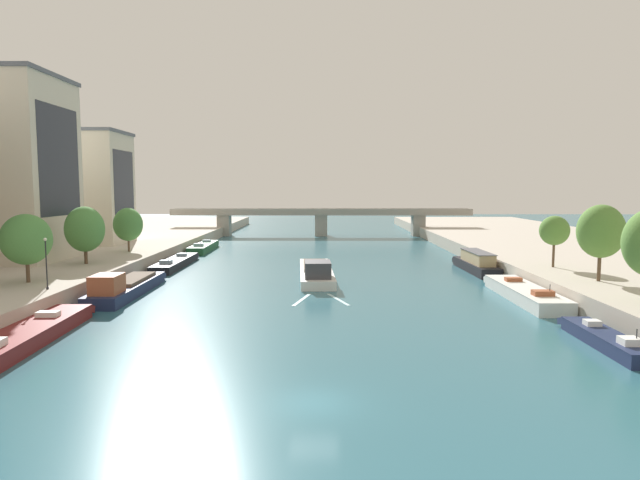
% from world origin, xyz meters
% --- Properties ---
extents(ground_plane, '(400.00, 400.00, 0.00)m').
position_xyz_m(ground_plane, '(0.00, 0.00, 0.00)').
color(ground_plane, '#2D6070').
extents(quay_left, '(36.00, 170.00, 2.11)m').
position_xyz_m(quay_left, '(-40.44, 55.00, 1.06)').
color(quay_left, '#B7AD9E').
rests_on(quay_left, ground).
extents(quay_right, '(36.00, 170.00, 2.11)m').
position_xyz_m(quay_right, '(40.44, 55.00, 1.06)').
color(quay_right, '#B7AD9E').
rests_on(quay_right, ground).
extents(barge_midriver, '(4.74, 20.06, 2.85)m').
position_xyz_m(barge_midriver, '(-0.39, 38.99, 0.85)').
color(barge_midriver, silver).
rests_on(barge_midriver, ground).
extents(wake_behind_barge, '(5.59, 6.02, 0.03)m').
position_xyz_m(wake_behind_barge, '(0.14, 25.99, 0.01)').
color(wake_behind_barge, '#A0CCD6').
rests_on(wake_behind_barge, ground).
extents(moored_boat_left_downstream, '(3.97, 17.06, 2.25)m').
position_xyz_m(moored_boat_left_downstream, '(-20.81, 10.78, 0.60)').
color(moored_boat_left_downstream, maroon).
rests_on(moored_boat_left_downstream, ground).
extents(moored_boat_left_far, '(3.56, 16.91, 2.95)m').
position_xyz_m(moored_boat_left_far, '(-20.01, 28.09, 0.90)').
color(moored_boat_left_far, '#1E284C').
rests_on(moored_boat_left_far, ground).
extents(moored_boat_left_midway, '(2.86, 16.82, 2.16)m').
position_xyz_m(moored_boat_left_midway, '(-20.39, 48.75, 0.55)').
color(moored_boat_left_midway, black).
rests_on(moored_boat_left_midway, ground).
extents(moored_boat_left_near, '(3.17, 15.18, 2.35)m').
position_xyz_m(moored_boat_left_near, '(-20.67, 68.04, 0.65)').
color(moored_boat_left_near, '#235633').
rests_on(moored_boat_left_near, ground).
extents(moored_boat_right_upstream, '(2.21, 10.88, 2.09)m').
position_xyz_m(moored_boat_right_upstream, '(20.33, 10.19, 0.53)').
color(moored_boat_right_upstream, '#1E284C').
rests_on(moored_boat_right_upstream, ground).
extents(moored_boat_right_far, '(3.47, 16.25, 2.39)m').
position_xyz_m(moored_boat_right_far, '(20.54, 26.29, 0.67)').
color(moored_boat_right_far, silver).
rests_on(moored_boat_right_far, ground).
extents(moored_boat_right_second, '(3.01, 14.00, 2.77)m').
position_xyz_m(moored_boat_right_second, '(20.79, 44.31, 1.16)').
color(moored_boat_right_second, black).
rests_on(moored_boat_right_second, ground).
extents(tree_left_end_of_row, '(4.62, 4.62, 6.53)m').
position_xyz_m(tree_left_end_of_row, '(-27.70, 23.80, 6.23)').
color(tree_left_end_of_row, brown).
rests_on(tree_left_end_of_row, quay_left).
extents(tree_left_past_mid, '(4.52, 4.52, 6.81)m').
position_xyz_m(tree_left_past_mid, '(-27.68, 36.46, 6.23)').
color(tree_left_past_mid, brown).
rests_on(tree_left_past_mid, quay_left).
extents(tree_left_third, '(4.04, 4.04, 6.16)m').
position_xyz_m(tree_left_third, '(-27.02, 48.89, 5.94)').
color(tree_left_third, brown).
rests_on(tree_left_third, quay_left).
extents(tree_right_by_lamp, '(4.38, 4.38, 7.41)m').
position_xyz_m(tree_right_by_lamp, '(27.12, 24.82, 6.94)').
color(tree_right_by_lamp, brown).
rests_on(tree_right_by_lamp, quay_right).
extents(tree_right_end_of_row, '(3.29, 3.29, 5.84)m').
position_xyz_m(tree_right_end_of_row, '(26.64, 34.11, 6.27)').
color(tree_right_end_of_row, brown).
rests_on(tree_right_end_of_row, quay_right).
extents(lamppost_left_bank, '(0.28, 0.28, 4.60)m').
position_xyz_m(lamppost_left_bank, '(-24.08, 20.28, 4.64)').
color(lamppost_left_bank, black).
rests_on(lamppost_left_bank, quay_left).
extents(building_left_middle, '(14.28, 13.12, 22.75)m').
position_xyz_m(building_left_middle, '(-38.86, 39.85, 13.50)').
color(building_left_middle, beige).
rests_on(building_left_middle, quay_left).
extents(building_left_tall, '(14.93, 11.01, 18.03)m').
position_xyz_m(building_left_tall, '(-38.86, 60.43, 11.14)').
color(building_left_tall, beige).
rests_on(building_left_tall, quay_left).
extents(bridge_far, '(68.87, 4.40, 6.30)m').
position_xyz_m(bridge_far, '(0.00, 98.15, 4.10)').
color(bridge_far, gray).
rests_on(bridge_far, ground).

